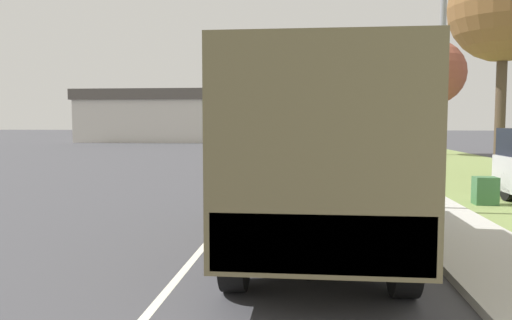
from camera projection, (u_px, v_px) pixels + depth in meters
ground_plane at (284, 150)px, 37.75m from camera, size 180.00×180.00×0.00m
lane_centre_stripe at (284, 150)px, 37.75m from camera, size 0.12×120.00×0.00m
sidewalk_right at (344, 149)px, 37.29m from camera, size 1.80×120.00×0.12m
grass_strip_right at (405, 150)px, 36.84m from camera, size 7.00×120.00×0.02m
military_truck at (316, 151)px, 7.94m from camera, size 2.34×6.65×2.99m
car_nearest_ahead at (315, 156)px, 20.64m from camera, size 1.83×4.86×1.53m
car_second_ahead at (305, 141)px, 35.97m from camera, size 1.80×4.68×1.67m
car_third_ahead at (268, 138)px, 46.30m from camera, size 1.71×3.90×1.36m
tree_mid_right at (504, 8)px, 19.02m from camera, size 4.13×4.13×8.52m
tree_far_right at (433, 73)px, 31.51m from camera, size 4.03×4.03×7.21m
utility_box at (485, 191)px, 12.56m from camera, size 0.55×0.45×0.70m
building_distant at (155, 116)px, 56.01m from camera, size 13.88×13.14×5.43m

